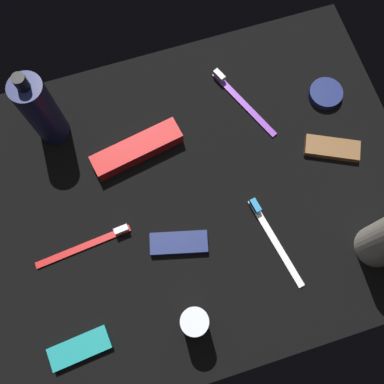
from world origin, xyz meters
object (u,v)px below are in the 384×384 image
at_px(toothbrush_white, 273,237).
at_px(toothbrush_purple, 240,99).
at_px(toothpaste_box_red, 137,149).
at_px(cream_tin_left, 325,94).
at_px(snack_bar_teal, 80,348).
at_px(snack_bar_brown, 332,148).
at_px(snack_bar_navy, 179,243).
at_px(deodorant_stick, 194,322).
at_px(lotion_bottle, 41,110).
at_px(toothbrush_red, 89,244).

relative_size(toothbrush_white, toothbrush_purple, 1.05).
bearing_deg(toothpaste_box_red, cream_tin_left, -9.49).
bearing_deg(snack_bar_teal, snack_bar_brown, 15.69).
xyz_separation_m(toothbrush_white, toothpaste_box_red, (-0.19, 0.23, 0.01)).
xyz_separation_m(toothbrush_purple, toothpaste_box_red, (-0.22, -0.05, 0.01)).
bearing_deg(snack_bar_navy, toothbrush_purple, 64.28).
bearing_deg(toothpaste_box_red, deodorant_stick, -98.70).
relative_size(toothbrush_white, snack_bar_teal, 1.72).
xyz_separation_m(lotion_bottle, toothpaste_box_red, (0.14, -0.09, -0.07)).
xyz_separation_m(toothbrush_red, snack_bar_teal, (-0.06, -0.17, 0.00)).
distance_m(toothbrush_red, snack_bar_teal, 0.18).
bearing_deg(toothbrush_white, lotion_bottle, 135.55).
relative_size(toothpaste_box_red, snack_bar_teal, 1.69).
bearing_deg(cream_tin_left, snack_bar_teal, -150.93).
xyz_separation_m(toothbrush_red, cream_tin_left, (0.52, 0.15, 0.00)).
height_order(lotion_bottle, snack_bar_teal, lotion_bottle).
height_order(toothbrush_purple, toothpaste_box_red, toothpaste_box_red).
bearing_deg(toothbrush_red, toothpaste_box_red, 48.12).
distance_m(toothbrush_white, toothpaste_box_red, 0.30).
bearing_deg(snack_bar_brown, snack_bar_teal, -133.38).
distance_m(snack_bar_teal, cream_tin_left, 0.66).
bearing_deg(toothbrush_white, deodorant_stick, -151.22).
relative_size(lotion_bottle, snack_bar_teal, 1.90).
height_order(toothpaste_box_red, cream_tin_left, toothpaste_box_red).
bearing_deg(toothbrush_white, snack_bar_teal, -167.71).
bearing_deg(cream_tin_left, toothbrush_purple, 166.27).
relative_size(toothpaste_box_red, snack_bar_brown, 1.69).
distance_m(lotion_bottle, snack_bar_teal, 0.42).
bearing_deg(toothbrush_white, snack_bar_navy, 166.60).
bearing_deg(toothbrush_red, snack_bar_navy, -16.79).
distance_m(toothbrush_red, snack_bar_navy, 0.16).
height_order(toothbrush_white, toothbrush_purple, same).
bearing_deg(lotion_bottle, cream_tin_left, -9.34).
relative_size(deodorant_stick, toothpaste_box_red, 0.61).
bearing_deg(toothbrush_red, cream_tin_left, 16.30).
bearing_deg(cream_tin_left, deodorant_stick, -138.37).
height_order(toothpaste_box_red, snack_bar_navy, toothpaste_box_red).
height_order(deodorant_stick, toothpaste_box_red, deodorant_stick).
bearing_deg(toothbrush_white, toothpaste_box_red, 129.11).
height_order(toothbrush_red, toothpaste_box_red, toothpaste_box_red).
bearing_deg(snack_bar_brown, toothpaste_box_red, -170.90).
xyz_separation_m(toothbrush_white, snack_bar_brown, (0.17, 0.13, 0.00)).
bearing_deg(snack_bar_navy, lotion_bottle, 134.33).
height_order(lotion_bottle, cream_tin_left, lotion_bottle).
distance_m(deodorant_stick, toothpaste_box_red, 0.34).
bearing_deg(snack_bar_teal, snack_bar_navy, 24.60).
bearing_deg(snack_bar_navy, cream_tin_left, 42.76).
bearing_deg(toothbrush_purple, snack_bar_brown, -48.69).
height_order(lotion_bottle, toothpaste_box_red, lotion_bottle).
bearing_deg(cream_tin_left, toothpaste_box_red, -179.19).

